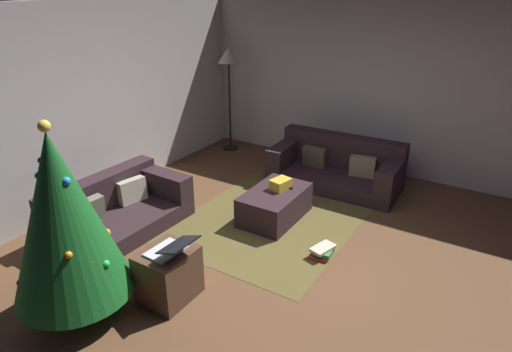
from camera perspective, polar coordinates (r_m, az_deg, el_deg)
name	(u,v)px	position (r m, az deg, el deg)	size (l,w,h in m)	color
ground_plane	(293,269)	(4.83, 4.77, -11.84)	(6.40, 6.40, 0.00)	brown
rear_partition	(78,108)	(6.19, -21.79, 8.10)	(6.40, 0.12, 2.60)	#BCB7B2
corner_partition	(394,90)	(7.04, 17.21, 10.52)	(0.12, 6.40, 2.60)	#B5B0AB
couch_left	(115,210)	(5.67, -17.57, -4.12)	(1.66, 0.97, 0.62)	#2D1E23
couch_right	(337,167)	(6.67, 10.36, 1.16)	(0.92, 1.88, 0.70)	#2D1E23
ottoman	(275,205)	(5.66, 2.42, -3.68)	(0.95, 0.60, 0.38)	#2D1E23
gift_box	(281,184)	(5.62, 3.17, -1.02)	(0.25, 0.18, 0.13)	gold
tv_remote	(287,187)	(5.66, 3.96, -1.43)	(0.05, 0.16, 0.02)	black
christmas_tree	(63,217)	(4.09, -23.53, -4.85)	(1.04, 1.04, 1.83)	brown
side_table	(168,274)	(4.39, -11.16, -12.27)	(0.52, 0.44, 0.51)	#4C3323
laptop	(171,248)	(4.18, -10.87, -9.11)	(0.37, 0.44, 0.19)	silver
book_stack	(322,251)	(5.05, 8.49, -9.51)	(0.32, 0.26, 0.12)	#B7332D
corner_lamp	(229,64)	(7.68, -3.53, 14.18)	(0.36, 0.36, 1.77)	black
area_rug	(274,218)	(5.75, 2.38, -5.34)	(2.60, 2.00, 0.01)	brown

